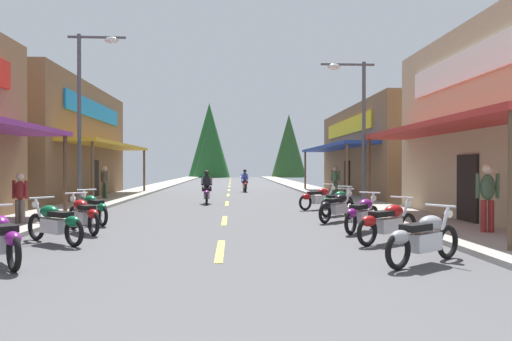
{
  "coord_description": "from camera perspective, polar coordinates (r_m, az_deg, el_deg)",
  "views": [
    {
      "loc": [
        0.25,
        -0.9,
        1.74
      ],
      "look_at": [
        1.91,
        29.64,
        1.47
      ],
      "focal_mm": 30.8,
      "sensor_mm": 36.0,
      "label": 1
    }
  ],
  "objects": [
    {
      "name": "streetlamp_left",
      "position": [
        17.32,
        -21.03,
        8.76
      ],
      "size": [
        2.08,
        0.3,
        6.56
      ],
      "color": "#474C51",
      "rests_on": "ground"
    },
    {
      "name": "motorcycle_parked_left_3",
      "position": [
        12.48,
        -21.51,
        -5.29
      ],
      "size": [
        1.39,
        1.75,
        1.04
      ],
      "rotation": [
        0.0,
        0.0,
        2.23
      ],
      "color": "black",
      "rests_on": "ground"
    },
    {
      "name": "centerline_dashes",
      "position": [
        32.51,
        -3.55,
        -2.56
      ],
      "size": [
        0.16,
        62.24,
        0.01
      ],
      "color": "#E0C64C",
      "rests_on": "ground"
    },
    {
      "name": "motorcycle_parked_right_5",
      "position": [
        17.99,
        8.16,
        -3.49
      ],
      "size": [
        1.88,
        1.2,
        1.04
      ],
      "rotation": [
        0.0,
        0.0,
        0.55
      ],
      "color": "black",
      "rests_on": "ground"
    },
    {
      "name": "motorcycle_parked_right_1",
      "position": [
        10.49,
        16.72,
        -6.37
      ],
      "size": [
        1.83,
        1.28,
        1.04
      ],
      "rotation": [
        0.0,
        0.0,
        0.59
      ],
      "color": "black",
      "rests_on": "ground"
    },
    {
      "name": "motorcycle_parked_right_4",
      "position": [
        15.91,
        10.49,
        -4.02
      ],
      "size": [
        1.59,
        1.58,
        1.04
      ],
      "rotation": [
        0.0,
        0.0,
        0.78
      ],
      "color": "black",
      "rests_on": "ground"
    },
    {
      "name": "motorcycle_parked_left_2",
      "position": [
        10.95,
        -24.65,
        -6.11
      ],
      "size": [
        1.76,
        1.37,
        1.04
      ],
      "rotation": [
        0.0,
        0.0,
        2.49
      ],
      "color": "black",
      "rests_on": "ground"
    },
    {
      "name": "pedestrian_waiting",
      "position": [
        23.82,
        -19.05,
        -1.22
      ],
      "size": [
        0.48,
        0.42,
        1.77
      ],
      "rotation": [
        0.0,
        0.0,
        0.96
      ],
      "color": "#3F593F",
      "rests_on": "ground"
    },
    {
      "name": "sidewalk_left",
      "position": [
        29.91,
        -15.34,
        -2.74
      ],
      "size": [
        2.33,
        86.57,
        0.12
      ],
      "primitive_type": "cube",
      "color": "#9E9991",
      "rests_on": "ground"
    },
    {
      "name": "pedestrian_by_shop",
      "position": [
        14.3,
        -28.31,
        -2.95
      ],
      "size": [
        0.53,
        0.38,
        1.56
      ],
      "rotation": [
        0.0,
        0.0,
        4.29
      ],
      "color": "#726659",
      "rests_on": "ground"
    },
    {
      "name": "motorcycle_parked_right_3",
      "position": [
        14.21,
        10.5,
        -4.56
      ],
      "size": [
        1.57,
        1.6,
        1.04
      ],
      "rotation": [
        0.0,
        0.0,
        0.8
      ],
      "color": "black",
      "rests_on": "ground"
    },
    {
      "name": "pedestrian_browsing",
      "position": [
        12.26,
        27.85,
        -2.72
      ],
      "size": [
        0.57,
        0.3,
        1.82
      ],
      "rotation": [
        0.0,
        0.0,
        1.47
      ],
      "color": "maroon",
      "rests_on": "ground"
    },
    {
      "name": "pedestrian_strolling",
      "position": [
        25.59,
        10.26,
        -1.12
      ],
      "size": [
        0.44,
        0.44,
        1.75
      ],
      "rotation": [
        0.0,
        0.0,
        3.92
      ],
      "color": "#3F593F",
      "rests_on": "ground"
    },
    {
      "name": "motorcycle_parked_left_1",
      "position": [
        9.02,
        -30.08,
        -7.54
      ],
      "size": [
        1.45,
        1.7,
        1.04
      ],
      "rotation": [
        0.0,
        0.0,
        2.27
      ],
      "color": "black",
      "rests_on": "ground"
    },
    {
      "name": "storefront_right_far",
      "position": [
        28.56,
        20.0,
        2.31
      ],
      "size": [
        10.3,
        13.61,
        5.3
      ],
      "color": "brown",
      "rests_on": "ground"
    },
    {
      "name": "streetlamp_right",
      "position": [
        17.43,
        12.8,
        7.26
      ],
      "size": [
        2.08,
        0.3,
        5.77
      ],
      "color": "#474C51",
      "rests_on": "ground"
    },
    {
      "name": "treeline_backdrop",
      "position": [
        72.84,
        -2.19,
        3.46
      ],
      "size": [
        19.55,
        8.78,
        12.41
      ],
      "color": "#1E5323",
      "rests_on": "ground"
    },
    {
      "name": "rider_cruising_lead",
      "position": [
        20.74,
        -6.42,
        -2.5
      ],
      "size": [
        0.6,
        2.14,
        1.57
      ],
      "rotation": [
        0.0,
        0.0,
        1.62
      ],
      "color": "black",
      "rests_on": "ground"
    },
    {
      "name": "rider_cruising_trailing",
      "position": [
        30.32,
        -1.47,
        -1.55
      ],
      "size": [
        0.6,
        2.14,
        1.57
      ],
      "rotation": [
        0.0,
        0.0,
        1.62
      ],
      "color": "black",
      "rests_on": "ground"
    },
    {
      "name": "sidewalk_right",
      "position": [
        29.81,
        8.18,
        -2.73
      ],
      "size": [
        2.33,
        86.57,
        0.12
      ],
      "primitive_type": "cube",
      "color": "#9E9991",
      "rests_on": "ground"
    },
    {
      "name": "ground",
      "position": [
        29.24,
        -3.6,
        -3.01
      ],
      "size": [
        9.83,
        86.57,
        0.1
      ],
      "primitive_type": "cube",
      "color": "#4C4C4F"
    },
    {
      "name": "storefront_left_far",
      "position": [
        26.49,
        -26.44,
        3.34
      ],
      "size": [
        7.83,
        12.51,
        6.15
      ],
      "color": "brown",
      "rests_on": "ground"
    },
    {
      "name": "motorcycle_parked_right_2",
      "position": [
        12.16,
        13.61,
        -5.42
      ],
      "size": [
        1.45,
        1.71,
        1.04
      ],
      "rotation": [
        0.0,
        0.0,
        0.88
      ],
      "color": "black",
      "rests_on": "ground"
    },
    {
      "name": "motorcycle_parked_right_0",
      "position": [
        8.43,
        20.9,
        -8.07
      ],
      "size": [
        1.85,
        1.24,
        1.04
      ],
      "rotation": [
        0.0,
        0.0,
        0.57
      ],
      "color": "black",
      "rests_on": "ground"
    },
    {
      "name": "motorcycle_parked_left_4",
      "position": [
        14.24,
        -20.39,
        -4.57
      ],
      "size": [
        1.4,
        1.75,
        1.04
      ],
      "rotation": [
        0.0,
        0.0,
        2.23
      ],
      "color": "black",
      "rests_on": "ground"
    }
  ]
}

